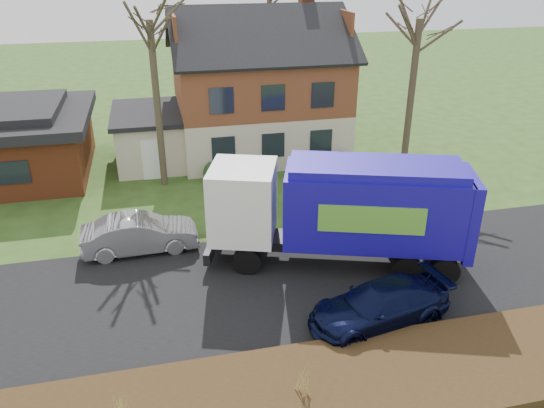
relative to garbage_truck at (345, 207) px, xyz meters
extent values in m
plane|color=#2B4617|center=(-2.45, -0.82, -2.32)|extent=(120.00, 120.00, 0.00)
cube|color=black|center=(-2.45, -0.82, -2.31)|extent=(80.00, 7.00, 0.02)
cube|color=black|center=(-2.45, -6.12, -2.17)|extent=(80.00, 3.50, 0.30)
cube|color=beige|center=(-0.45, 13.18, -0.97)|extent=(9.00, 7.50, 2.70)
cube|color=#573219|center=(-0.45, 13.18, 1.78)|extent=(9.00, 7.50, 2.80)
cube|color=beige|center=(-6.65, 12.68, -1.02)|extent=(3.50, 5.50, 2.60)
cube|color=black|center=(-6.65, 12.68, 0.40)|extent=(3.90, 5.90, 0.24)
cylinder|color=black|center=(-3.59, 0.09, -1.81)|extent=(1.09, 0.66, 1.03)
cylinder|color=black|center=(-2.93, 2.08, -1.81)|extent=(1.09, 0.66, 1.03)
cylinder|color=black|center=(1.79, -1.70, -1.81)|extent=(1.09, 0.66, 1.03)
cylinder|color=black|center=(2.45, 0.28, -1.81)|extent=(1.09, 0.66, 1.03)
cylinder|color=black|center=(3.02, -2.11, -1.81)|extent=(1.09, 0.66, 1.03)
cylinder|color=black|center=(3.68, -0.12, -1.81)|extent=(1.09, 0.66, 1.03)
cube|color=black|center=(0.05, -0.02, -1.48)|extent=(8.50, 3.84, 0.35)
cube|color=white|center=(-3.49, 1.16, 0.07)|extent=(2.96, 3.08, 2.69)
cube|color=black|center=(-4.53, 1.51, 0.21)|extent=(0.77, 2.10, 0.90)
cube|color=black|center=(-4.63, 1.54, -1.78)|extent=(1.02, 2.44, 0.45)
cube|color=#170C93|center=(0.94, -0.31, 0.07)|extent=(6.73, 4.34, 2.69)
cube|color=#170C93|center=(0.94, -0.31, 1.56)|extent=(6.36, 3.96, 0.30)
cube|color=#170C93|center=(4.01, -1.34, -0.03)|extent=(1.13, 2.52, 2.89)
cube|color=#589B32|center=(0.40, -1.47, 0.16)|extent=(3.41, 1.17, 0.99)
cube|color=#589B32|center=(1.20, 0.93, 0.16)|extent=(3.41, 1.17, 0.99)
imported|color=#A7A8AE|center=(-7.33, 2.63, -1.60)|extent=(4.45, 1.67, 1.45)
imported|color=black|center=(-0.09, -3.65, -1.66)|extent=(4.86, 2.69, 1.33)
cylinder|color=#443B29|center=(-6.14, 9.08, 1.63)|extent=(0.33, 0.33, 7.90)
cylinder|color=#433628|center=(6.57, 8.45, 1.53)|extent=(0.35, 0.35, 7.70)
cylinder|color=#453229|center=(1.84, 20.40, 2.09)|extent=(0.34, 0.34, 8.83)
cone|color=tan|center=(-7.78, -5.99, -1.62)|extent=(0.04, 0.04, 0.81)
cone|color=tan|center=(-7.92, -5.99, -1.62)|extent=(0.04, 0.04, 0.81)
cone|color=tan|center=(-7.65, -5.99, -1.62)|extent=(0.04, 0.04, 0.81)
cone|color=tan|center=(-7.78, -5.88, -1.62)|extent=(0.04, 0.04, 0.81)
cone|color=tan|center=(-7.78, -6.09, -1.62)|extent=(0.04, 0.04, 0.81)
cone|color=#AB964B|center=(-3.31, -6.29, -1.57)|extent=(0.04, 0.04, 0.90)
cone|color=#AB964B|center=(-3.45, -6.29, -1.57)|extent=(0.04, 0.04, 0.90)
cone|color=#AB964B|center=(-3.17, -6.29, -1.57)|extent=(0.04, 0.04, 0.90)
cone|color=#AB964B|center=(-3.31, -6.18, -1.57)|extent=(0.04, 0.04, 0.90)
cone|color=#AB964B|center=(-3.31, -6.41, -1.57)|extent=(0.04, 0.04, 0.90)
camera|label=1|loc=(-6.39, -16.06, 8.27)|focal=35.00mm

